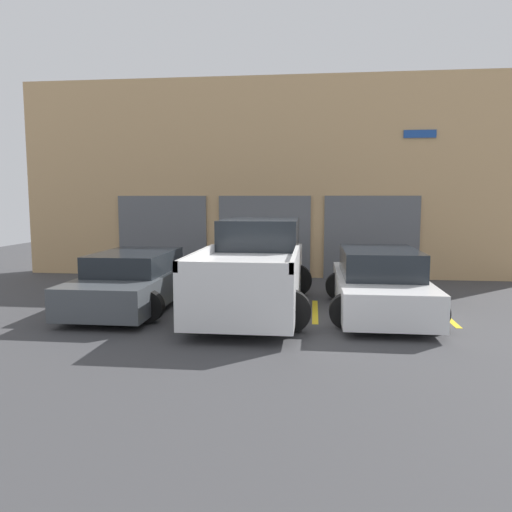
# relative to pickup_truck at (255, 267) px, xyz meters

# --- Properties ---
(ground_plane) EXTENTS (28.00, 28.00, 0.00)m
(ground_plane) POSITION_rel_pickup_truck_xyz_m (0.00, 1.17, -0.87)
(ground_plane) COLOR #3D3D3F
(shophouse_building) EXTENTS (15.32, 0.68, 5.92)m
(shophouse_building) POSITION_rel_pickup_truck_xyz_m (-0.01, 4.46, 2.04)
(shophouse_building) COLOR tan
(shophouse_building) RESTS_ON ground
(pickup_truck) EXTENTS (2.47, 5.44, 1.88)m
(pickup_truck) POSITION_rel_pickup_truck_xyz_m (0.00, 0.00, 0.00)
(pickup_truck) COLOR white
(pickup_truck) RESTS_ON ground
(sedan_white) EXTENTS (2.14, 4.26, 1.33)m
(sedan_white) POSITION_rel_pickup_truck_xyz_m (2.62, -0.28, -0.25)
(sedan_white) COLOR white
(sedan_white) RESTS_ON ground
(sedan_side) EXTENTS (2.12, 4.28, 1.21)m
(sedan_side) POSITION_rel_pickup_truck_xyz_m (-2.62, -0.28, -0.30)
(sedan_side) COLOR #474C51
(sedan_side) RESTS_ON ground
(parking_stripe_far_left) EXTENTS (0.12, 2.20, 0.01)m
(parking_stripe_far_left) POSITION_rel_pickup_truck_xyz_m (-3.93, -0.31, -0.87)
(parking_stripe_far_left) COLOR gold
(parking_stripe_far_left) RESTS_ON ground
(parking_stripe_left) EXTENTS (0.12, 2.20, 0.01)m
(parking_stripe_left) POSITION_rel_pickup_truck_xyz_m (-1.31, -0.31, -0.87)
(parking_stripe_left) COLOR gold
(parking_stripe_left) RESTS_ON ground
(parking_stripe_centre) EXTENTS (0.12, 2.20, 0.01)m
(parking_stripe_centre) POSITION_rel_pickup_truck_xyz_m (1.31, -0.31, -0.87)
(parking_stripe_centre) COLOR gold
(parking_stripe_centre) RESTS_ON ground
(parking_stripe_right) EXTENTS (0.12, 2.20, 0.01)m
(parking_stripe_right) POSITION_rel_pickup_truck_xyz_m (3.93, -0.31, -0.87)
(parking_stripe_right) COLOR gold
(parking_stripe_right) RESTS_ON ground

